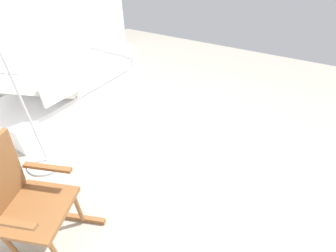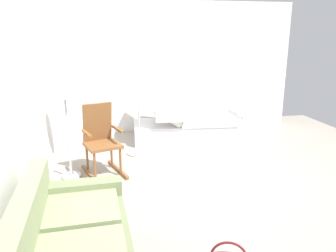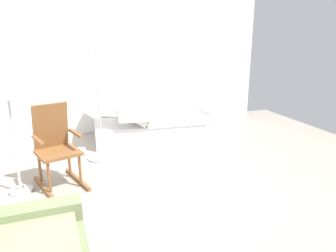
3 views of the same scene
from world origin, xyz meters
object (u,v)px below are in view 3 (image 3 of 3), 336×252
at_px(floor_lamp, 7,93).
at_px(iv_pole, 101,143).
at_px(hospital_bed, 149,124).
at_px(rocking_chair, 56,147).

distance_m(floor_lamp, iv_pole, 1.68).
relative_size(hospital_bed, iv_pole, 1.26).
relative_size(hospital_bed, rocking_chair, 2.02).
height_order(hospital_bed, iv_pole, iv_pole).
distance_m(rocking_chair, floor_lamp, 0.86).
height_order(floor_lamp, iv_pole, iv_pole).
xyz_separation_m(floor_lamp, iv_pole, (0.82, -1.08, -0.98)).
bearing_deg(iv_pole, floor_lamp, 127.21).
xyz_separation_m(rocking_chair, floor_lamp, (-0.09, 0.45, 0.72)).
bearing_deg(iv_pole, hospital_bed, -54.97).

